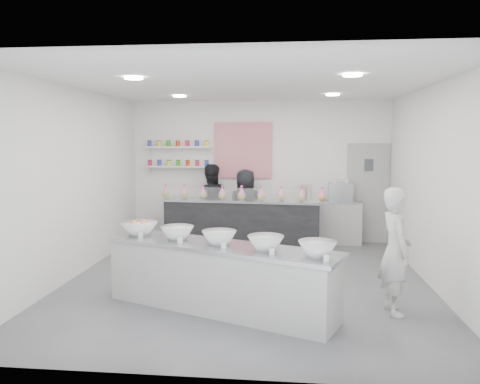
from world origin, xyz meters
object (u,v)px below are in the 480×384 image
object	(u,v)px
espresso_ledge	(332,223)
staff_right	(245,207)
espresso_machine	(340,193)
woman_prep	(395,251)
staff_left	(210,204)
prep_counter	(219,277)
back_bar	(242,223)

from	to	relation	value
espresso_ledge	staff_right	bearing A→B (deg)	-174.33
espresso_machine	staff_right	xyz separation A→B (m)	(-1.97, -0.18, -0.30)
woman_prep	staff_left	xyz separation A→B (m)	(-2.97, 3.75, 0.04)
prep_counter	staff_right	size ratio (longest dim) A/B	2.00
back_bar	prep_counter	bearing A→B (deg)	-84.68
staff_right	espresso_ledge	bearing A→B (deg)	162.94
espresso_machine	staff_right	bearing A→B (deg)	-174.78
staff_right	prep_counter	bearing A→B (deg)	67.55
prep_counter	staff_left	distance (m)	3.97
back_bar	espresso_ledge	xyz separation A→B (m)	(1.86, 0.52, -0.04)
staff_left	back_bar	bearing A→B (deg)	140.77
prep_counter	espresso_machine	distance (m)	4.54
espresso_machine	prep_counter	bearing A→B (deg)	-115.69
espresso_machine	back_bar	bearing A→B (deg)	-165.40
back_bar	staff_right	distance (m)	0.46
back_bar	espresso_ledge	distance (m)	1.93
prep_counter	woman_prep	world-z (taller)	woman_prep
staff_left	espresso_ledge	bearing A→B (deg)	170.96
back_bar	staff_left	size ratio (longest dim) A/B	1.89
espresso_machine	woman_prep	bearing A→B (deg)	-86.26
prep_counter	back_bar	distance (m)	3.53
prep_counter	staff_left	bearing A→B (deg)	123.38
woman_prep	staff_right	size ratio (longest dim) A/B	1.02
staff_right	woman_prep	bearing A→B (deg)	97.94
prep_counter	staff_right	xyz separation A→B (m)	(-0.02, 3.87, 0.36)
back_bar	espresso_ledge	bearing A→B (deg)	20.06
prep_counter	staff_left	xyz separation A→B (m)	(-0.76, 3.87, 0.41)
back_bar	espresso_ledge	size ratio (longest dim) A/B	2.61
back_bar	espresso_machine	size ratio (longest dim) A/B	6.44
espresso_machine	woman_prep	distance (m)	3.95
espresso_ledge	woman_prep	world-z (taller)	woman_prep
prep_counter	espresso_machine	world-z (taller)	espresso_machine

